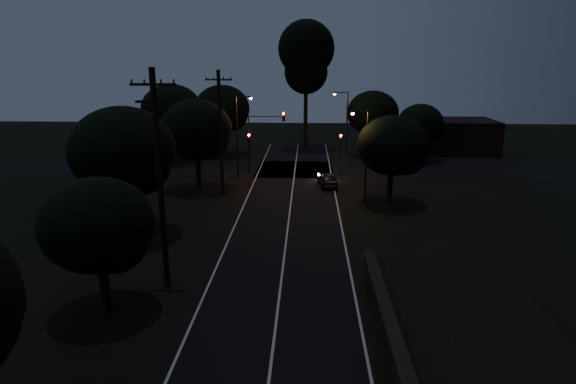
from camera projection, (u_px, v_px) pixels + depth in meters
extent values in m
cube|color=black|center=(287.00, 236.00, 31.85)|extent=(8.00, 70.00, 0.02)
cube|color=black|center=(295.00, 169.00, 51.10)|extent=(60.00, 8.00, 0.02)
cube|color=beige|center=(287.00, 236.00, 31.85)|extent=(0.12, 70.00, 0.01)
cube|color=beige|center=(231.00, 235.00, 32.00)|extent=(0.12, 70.00, 0.01)
cube|color=beige|center=(343.00, 237.00, 31.70)|extent=(0.12, 70.00, 0.01)
cylinder|color=black|center=(160.00, 181.00, 23.88)|extent=(0.30, 0.30, 11.00)
cube|color=black|center=(153.00, 84.00, 22.61)|extent=(2.20, 0.12, 0.12)
cube|color=black|center=(154.00, 102.00, 22.83)|extent=(1.80, 0.12, 0.12)
cylinder|color=black|center=(221.00, 134.00, 40.31)|extent=(0.30, 0.30, 10.50)
cube|color=black|center=(219.00, 80.00, 39.11)|extent=(2.20, 0.12, 0.12)
cube|color=black|center=(219.00, 90.00, 39.32)|extent=(1.80, 0.12, 0.12)
cylinder|color=black|center=(105.00, 287.00, 22.23)|extent=(0.44, 0.44, 2.36)
ellipsoid|color=black|center=(98.00, 225.00, 21.41)|extent=(5.01, 5.01, 4.26)
sphere|color=black|center=(114.00, 240.00, 21.03)|extent=(3.01, 3.01, 3.01)
cylinder|color=black|center=(129.00, 212.00, 31.85)|extent=(0.44, 0.44, 3.13)
ellipsoid|color=black|center=(123.00, 151.00, 30.75)|extent=(6.75, 6.75, 5.74)
sphere|color=black|center=(138.00, 164.00, 30.24)|extent=(4.05, 4.05, 4.05)
cylinder|color=black|center=(199.00, 172.00, 43.34)|extent=(0.44, 0.44, 2.96)
ellipsoid|color=black|center=(196.00, 130.00, 42.31)|extent=(6.30, 6.30, 5.36)
sphere|color=black|center=(208.00, 138.00, 41.83)|extent=(3.78, 3.78, 3.78)
cylinder|color=black|center=(223.00, 142.00, 58.75)|extent=(0.44, 0.44, 3.08)
ellipsoid|color=black|center=(222.00, 109.00, 57.67)|extent=(6.60, 6.60, 5.61)
sphere|color=black|center=(231.00, 115.00, 57.16)|extent=(3.96, 3.96, 3.96)
cylinder|color=black|center=(174.00, 147.00, 55.08)|extent=(0.44, 0.44, 3.23)
ellipsoid|color=black|center=(172.00, 110.00, 53.96)|extent=(6.79, 6.79, 5.77)
sphere|color=black|center=(181.00, 117.00, 53.44)|extent=(4.08, 4.08, 4.08)
cylinder|color=black|center=(371.00, 144.00, 58.06)|extent=(0.44, 0.44, 2.84)
ellipsoid|color=black|center=(373.00, 113.00, 57.06)|extent=(6.11, 6.11, 5.20)
sphere|color=black|center=(382.00, 119.00, 56.59)|extent=(3.67, 3.67, 3.67)
cylinder|color=black|center=(418.00, 150.00, 55.03)|extent=(0.44, 0.44, 2.39)
ellipsoid|color=black|center=(420.00, 123.00, 54.19)|extent=(5.11, 5.11, 4.34)
sphere|color=black|center=(429.00, 128.00, 53.80)|extent=(3.06, 3.06, 3.06)
cylinder|color=black|center=(390.00, 187.00, 38.88)|extent=(0.44, 0.44, 2.64)
ellipsoid|color=black|center=(392.00, 145.00, 37.96)|extent=(5.60, 5.60, 4.76)
sphere|color=black|center=(406.00, 154.00, 37.53)|extent=(3.36, 3.36, 3.36)
cylinder|color=black|center=(306.00, 114.00, 62.38)|extent=(0.50, 0.50, 8.85)
sphere|color=black|center=(306.00, 49.00, 60.20)|extent=(7.08, 7.08, 7.08)
sphere|color=black|center=(306.00, 72.00, 60.98)|extent=(5.47, 5.47, 5.47)
cube|color=black|center=(140.00, 133.00, 60.93)|extent=(10.00, 8.00, 4.40)
cube|color=black|center=(457.00, 136.00, 60.35)|extent=(9.00, 7.00, 4.00)
cylinder|color=black|center=(249.00, 158.00, 48.93)|extent=(0.12, 0.12, 3.20)
cube|color=black|center=(249.00, 138.00, 48.38)|extent=(0.28, 0.22, 0.90)
sphere|color=#FF0705|center=(249.00, 135.00, 48.17)|extent=(0.22, 0.22, 0.22)
cylinder|color=black|center=(340.00, 159.00, 48.56)|extent=(0.12, 0.12, 3.20)
cube|color=black|center=(341.00, 138.00, 48.01)|extent=(0.28, 0.22, 0.90)
sphere|color=#FF0705|center=(341.00, 136.00, 47.80)|extent=(0.22, 0.22, 0.22)
cylinder|color=black|center=(249.00, 149.00, 48.69)|extent=(0.12, 0.12, 5.00)
cube|color=black|center=(284.00, 117.00, 47.66)|extent=(0.28, 0.22, 0.90)
sphere|color=#FF0705|center=(284.00, 114.00, 47.45)|extent=(0.22, 0.22, 0.22)
cube|color=black|center=(266.00, 117.00, 47.73)|extent=(3.50, 0.08, 0.08)
cylinder|color=black|center=(237.00, 138.00, 46.40)|extent=(0.16, 0.16, 8.00)
cube|color=black|center=(243.00, 97.00, 45.32)|extent=(1.40, 0.10, 0.10)
cube|color=black|center=(251.00, 97.00, 45.31)|extent=(0.35, 0.22, 0.12)
sphere|color=orange|center=(251.00, 98.00, 45.33)|extent=(0.26, 0.26, 0.26)
cylinder|color=black|center=(347.00, 129.00, 51.73)|extent=(0.16, 0.16, 8.00)
cube|color=black|center=(341.00, 92.00, 50.71)|extent=(1.40, 0.10, 0.10)
cube|color=black|center=(335.00, 93.00, 50.75)|extent=(0.35, 0.22, 0.12)
sphere|color=orange|center=(335.00, 94.00, 50.78)|extent=(0.26, 0.26, 0.26)
cylinder|color=black|center=(366.00, 158.00, 38.30)|extent=(0.16, 0.16, 7.50)
cube|color=black|center=(361.00, 111.00, 37.35)|extent=(1.20, 0.10, 0.10)
cube|color=black|center=(353.00, 112.00, 37.38)|extent=(0.35, 0.22, 0.12)
sphere|color=orange|center=(353.00, 113.00, 37.41)|extent=(0.26, 0.26, 0.26)
imported|color=black|center=(328.00, 179.00, 44.21)|extent=(1.95, 3.97, 1.30)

